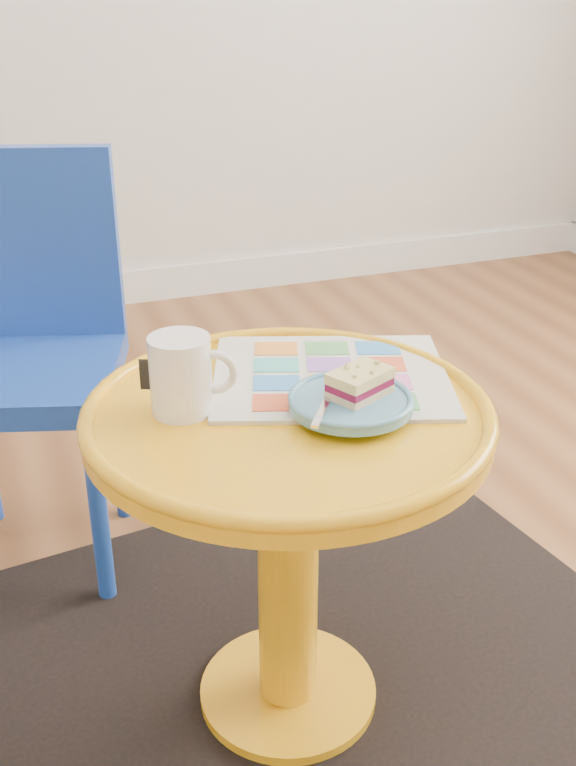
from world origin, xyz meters
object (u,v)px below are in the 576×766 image
object	(u,v)px
chair	(26,338)
mug	(182,373)
side_table	(288,501)
plate	(351,403)
newspaper	(331,376)

from	to	relation	value
chair	mug	bearing A→B (deg)	-55.14
side_table	plate	bearing A→B (deg)	-31.09
side_table	plate	world-z (taller)	plate
chair	mug	size ratio (longest dim) A/B	6.86
newspaper	mug	size ratio (longest dim) A/B	2.98
side_table	chair	distance (m)	0.67
side_table	chair	world-z (taller)	chair
newspaper	mug	distance (m)	0.24
newspaper	chair	bearing A→B (deg)	147.44
side_table	chair	bearing A→B (deg)	117.87
plate	side_table	bearing A→B (deg)	148.91
newspaper	plate	world-z (taller)	plate
chair	side_table	bearing A→B (deg)	-45.17
newspaper	mug	bearing A→B (deg)	-153.15
newspaper	plate	xyz separation A→B (m)	(-0.02, -0.12, 0.01)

